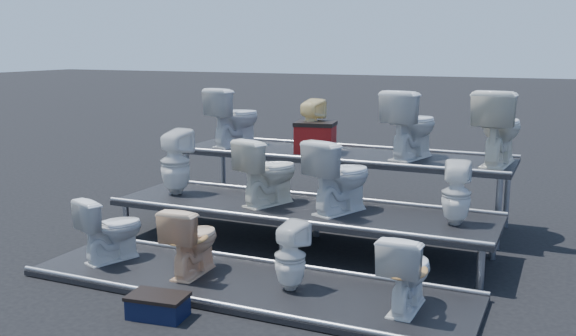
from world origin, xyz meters
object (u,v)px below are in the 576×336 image
at_px(toilet_0, 111,228).
at_px(toilet_11, 499,127).
at_px(toilet_6, 340,176).
at_px(red_crate, 315,139).
at_px(toilet_2, 290,256).
at_px(toilet_8, 235,117).
at_px(toilet_5, 268,171).
at_px(toilet_9, 311,125).
at_px(toilet_10, 411,124).
at_px(toilet_1, 192,240).
at_px(step_stool, 158,308).
at_px(toilet_3, 407,271).
at_px(toilet_4, 175,162).
at_px(toilet_7, 456,193).

height_order(toilet_0, toilet_11, toilet_11).
bearing_deg(toilet_6, red_crate, -36.00).
bearing_deg(toilet_2, toilet_8, -40.50).
height_order(toilet_5, toilet_9, toilet_9).
bearing_deg(toilet_10, toilet_9, 14.96).
bearing_deg(toilet_9, toilet_10, -170.54).
bearing_deg(toilet_1, step_stool, 101.38).
height_order(toilet_9, red_crate, toilet_9).
xyz_separation_m(toilet_3, toilet_6, (-1.04, 1.30, 0.46)).
relative_size(toilet_1, toilet_6, 0.85).
height_order(toilet_2, toilet_11, toilet_11).
bearing_deg(toilet_2, toilet_10, -87.05).
relative_size(toilet_3, toilet_8, 0.84).
height_order(toilet_4, toilet_7, toilet_4).
xyz_separation_m(toilet_5, step_stool, (0.03, -2.16, -0.75)).
bearing_deg(toilet_5, toilet_7, -158.41).
relative_size(toilet_1, toilet_7, 1.06).
distance_m(toilet_4, toilet_5, 1.21).
relative_size(toilet_4, toilet_9, 1.16).
xyz_separation_m(toilet_3, step_stool, (-1.85, -0.86, -0.31)).
height_order(toilet_1, toilet_8, toilet_8).
bearing_deg(red_crate, toilet_7, -41.66).
bearing_deg(step_stool, toilet_10, 63.34).
distance_m(toilet_2, toilet_5, 1.62).
xyz_separation_m(toilet_1, toilet_7, (2.22, 1.30, 0.38)).
xyz_separation_m(toilet_2, toilet_4, (-2.06, 1.30, 0.48)).
height_order(toilet_0, toilet_7, toilet_7).
xyz_separation_m(toilet_4, toilet_5, (1.21, 0.00, -0.01)).
distance_m(toilet_8, red_crate, 1.22).
height_order(toilet_2, toilet_3, toilet_3).
relative_size(toilet_0, toilet_8, 0.84).
bearing_deg(toilet_10, toilet_5, 60.52).
distance_m(toilet_5, toilet_7, 2.05).
height_order(toilet_4, toilet_6, toilet_6).
bearing_deg(toilet_8, toilet_4, 102.74).
xyz_separation_m(toilet_7, step_stool, (-2.01, -2.16, -0.69)).
height_order(toilet_1, toilet_7, toilet_7).
height_order(toilet_4, toilet_5, toilet_4).
bearing_deg(toilet_7, toilet_2, 41.37).
relative_size(toilet_0, toilet_1, 0.99).
bearing_deg(toilet_4, toilet_8, -87.30).
height_order(toilet_1, toilet_4, toilet_4).
distance_m(toilet_4, red_crate, 1.79).
distance_m(toilet_6, toilet_9, 1.59).
bearing_deg(toilet_8, toilet_2, 143.81).
relative_size(toilet_1, toilet_11, 0.78).
xyz_separation_m(toilet_0, step_stool, (1.16, -0.86, -0.31)).
bearing_deg(toilet_6, toilet_4, 22.00).
distance_m(toilet_3, toilet_10, 2.81).
distance_m(toilet_3, step_stool, 2.06).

